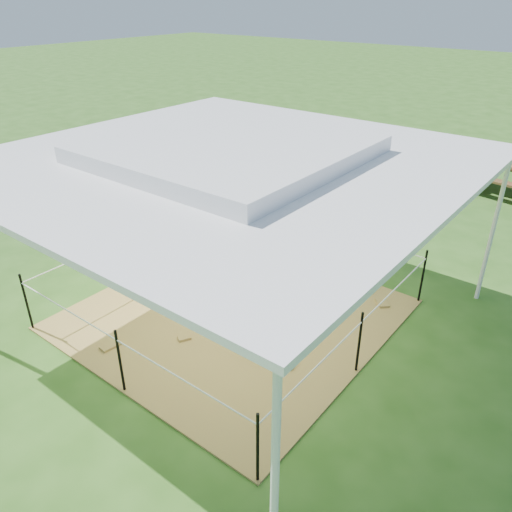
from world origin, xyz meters
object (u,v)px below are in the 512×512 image
Objects in this scene: straw_bale at (162,275)px; green_bottle at (123,279)px; foal at (256,338)px; pony at (256,284)px; picnic_table_near at (505,178)px; woman at (162,241)px.

green_bottle is at bearing -140.71° from straw_bale.
pony is at bearing 144.07° from foal.
straw_bale is 9.44m from picnic_table_near.
woman reaches higher than pony.
woman is 2.53m from foal.
green_bottle is at bearing -103.95° from picnic_table_near.
picnic_table_near is at bearing -25.59° from pony.
picnic_table_near is at bearing 179.04° from woman.
pony is 1.24m from foal.
green_bottle is 10.07m from picnic_table_near.
woman is 4.32× the size of green_bottle.
pony is (1.75, 0.51, 0.23)m from straw_bale.
woman is 1.11m from green_bottle.
straw_bale is 0.43× the size of picnic_table_near.
green_bottle is at bearing 99.51° from pony.
pony reaches higher than foal.
woman is at bearing 94.01° from pony.
green_bottle is 2.51m from pony.
woman is at bearing -101.46° from picnic_table_near.
woman reaches higher than straw_bale.
foal is at bearing -0.13° from green_bottle.
straw_bale is at bearing -102.03° from picnic_table_near.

